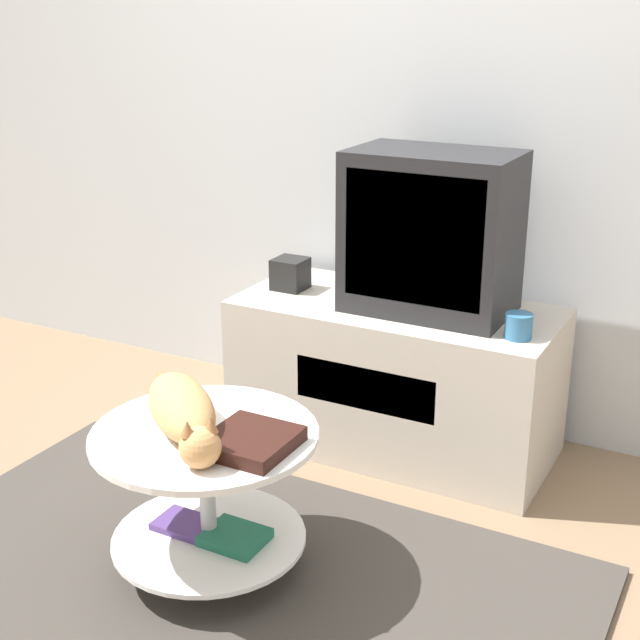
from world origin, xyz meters
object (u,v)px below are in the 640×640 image
object	(u,v)px
speaker	(290,274)
cat	(183,411)
dvd_box	(251,441)
tv	(432,233)

from	to	relation	value
speaker	cat	world-z (taller)	speaker
cat	speaker	bearing A→B (deg)	145.34
speaker	cat	size ratio (longest dim) A/B	0.24
speaker	dvd_box	distance (m)	1.05
tv	dvd_box	distance (m)	1.03
dvd_box	speaker	bearing A→B (deg)	114.46
tv	dvd_box	bearing A→B (deg)	-95.31
tv	dvd_box	size ratio (longest dim) A/B	2.44
tv	cat	xyz separation A→B (m)	(-0.29, -0.98, -0.30)
dvd_box	cat	xyz separation A→B (m)	(-0.20, -0.01, 0.04)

